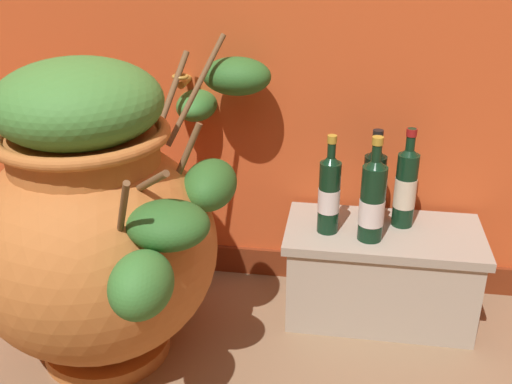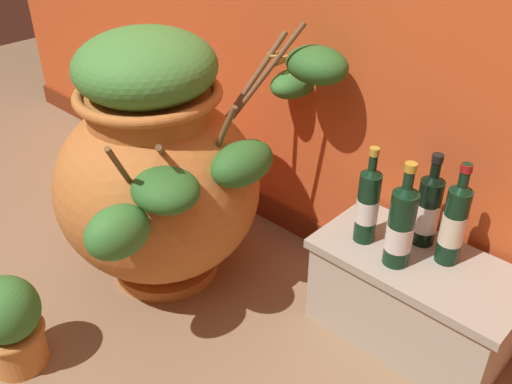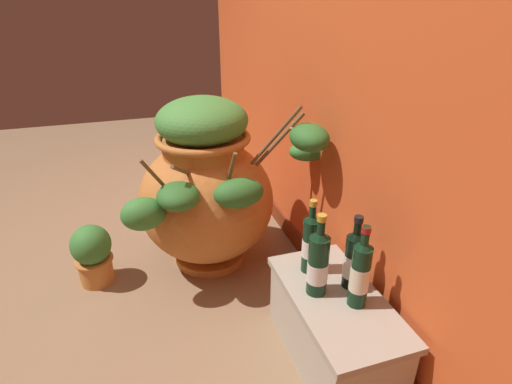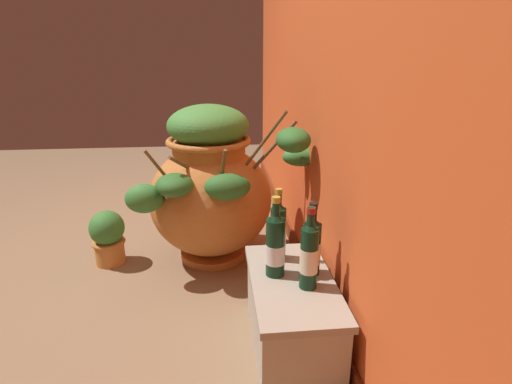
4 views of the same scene
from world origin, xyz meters
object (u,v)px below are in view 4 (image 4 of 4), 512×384
(terracotta_urn, at_px, (211,188))
(wine_bottle_right, at_px, (278,230))
(wine_bottle_middle, at_px, (309,254))
(potted_shrub, at_px, (108,236))
(wine_bottle_left, at_px, (275,244))
(wine_bottle_back, at_px, (312,245))

(terracotta_urn, distance_m, wine_bottle_right, 0.72)
(wine_bottle_middle, distance_m, potted_shrub, 1.36)
(wine_bottle_left, bearing_deg, wine_bottle_back, 87.23)
(wine_bottle_back, bearing_deg, wine_bottle_right, -140.63)
(terracotta_urn, relative_size, wine_bottle_middle, 3.08)
(wine_bottle_middle, relative_size, wine_bottle_right, 1.02)
(wine_bottle_right, bearing_deg, potted_shrub, -125.28)
(wine_bottle_right, bearing_deg, wine_bottle_middle, 18.83)
(wine_bottle_left, distance_m, wine_bottle_middle, 0.16)
(wine_bottle_middle, bearing_deg, terracotta_urn, -157.12)
(wine_bottle_left, distance_m, wine_bottle_right, 0.14)
(terracotta_urn, xyz_separation_m, wine_bottle_back, (0.79, 0.41, 0.01))
(wine_bottle_left, bearing_deg, wine_bottle_middle, 46.82)
(wine_bottle_middle, bearing_deg, potted_shrub, -131.78)
(wine_bottle_left, height_order, wine_bottle_back, wine_bottle_left)
(terracotta_urn, bearing_deg, wine_bottle_left, 18.47)
(terracotta_urn, height_order, potted_shrub, terracotta_urn)
(terracotta_urn, relative_size, wine_bottle_right, 3.14)
(wine_bottle_right, xyz_separation_m, wine_bottle_back, (0.14, 0.12, -0.01))
(wine_bottle_middle, bearing_deg, wine_bottle_right, -161.17)
(terracotta_urn, xyz_separation_m, wine_bottle_middle, (0.90, 0.38, 0.02))
(wine_bottle_left, xyz_separation_m, wine_bottle_back, (0.01, 0.15, -0.01))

